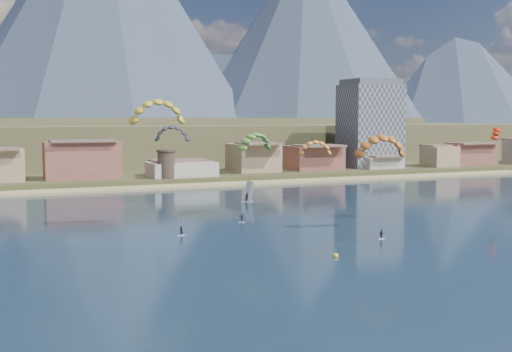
{
  "coord_description": "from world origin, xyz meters",
  "views": [
    {
      "loc": [
        -40.82,
        -66.63,
        20.02
      ],
      "look_at": [
        0.0,
        32.0,
        10.0
      ],
      "focal_mm": 43.59,
      "sensor_mm": 36.0,
      "label": 1
    }
  ],
  "objects_px": {
    "kitesurfer_yellow": "(157,108)",
    "buoy": "(336,256)",
    "windsurfer": "(248,195)",
    "watchtower": "(166,164)",
    "kitesurfer_orange": "(381,143)",
    "apartment_tower": "(370,124)",
    "kitesurfer_green": "(255,139)"
  },
  "relations": [
    {
      "from": "kitesurfer_orange",
      "to": "windsurfer",
      "type": "bearing_deg",
      "value": 101.55
    },
    {
      "from": "kitesurfer_yellow",
      "to": "kitesurfer_orange",
      "type": "relative_size",
      "value": 1.32
    },
    {
      "from": "watchtower",
      "to": "kitesurfer_yellow",
      "type": "height_order",
      "value": "kitesurfer_yellow"
    },
    {
      "from": "apartment_tower",
      "to": "windsurfer",
      "type": "distance_m",
      "value": 93.14
    },
    {
      "from": "apartment_tower",
      "to": "buoy",
      "type": "distance_m",
      "value": 144.1
    },
    {
      "from": "apartment_tower",
      "to": "buoy",
      "type": "relative_size",
      "value": 39.92
    },
    {
      "from": "apartment_tower",
      "to": "windsurfer",
      "type": "bearing_deg",
      "value": -141.03
    },
    {
      "from": "watchtower",
      "to": "windsurfer",
      "type": "distance_m",
      "value": 44.79
    },
    {
      "from": "kitesurfer_orange",
      "to": "apartment_tower",
      "type": "bearing_deg",
      "value": 58.07
    },
    {
      "from": "apartment_tower",
      "to": "kitesurfer_green",
      "type": "distance_m",
      "value": 109.1
    },
    {
      "from": "kitesurfer_orange",
      "to": "kitesurfer_yellow",
      "type": "bearing_deg",
      "value": 153.77
    },
    {
      "from": "apartment_tower",
      "to": "buoy",
      "type": "xyz_separation_m",
      "value": [
        -81.43,
        -117.56,
        -17.68
      ]
    },
    {
      "from": "watchtower",
      "to": "windsurfer",
      "type": "xyz_separation_m",
      "value": [
        8.69,
        -43.67,
        -4.81
      ]
    },
    {
      "from": "kitesurfer_green",
      "to": "windsurfer",
      "type": "height_order",
      "value": "kitesurfer_green"
    },
    {
      "from": "windsurfer",
      "to": "kitesurfer_yellow",
      "type": "bearing_deg",
      "value": -138.01
    },
    {
      "from": "kitesurfer_orange",
      "to": "kitesurfer_green",
      "type": "xyz_separation_m",
      "value": [
        -14.77,
        23.48,
        0.0
      ]
    },
    {
      "from": "apartment_tower",
      "to": "kitesurfer_yellow",
      "type": "distance_m",
      "value": 128.85
    },
    {
      "from": "kitesurfer_orange",
      "to": "kitesurfer_green",
      "type": "height_order",
      "value": "kitesurfer_orange"
    },
    {
      "from": "buoy",
      "to": "windsurfer",
      "type": "bearing_deg",
      "value": 80.4
    },
    {
      "from": "apartment_tower",
      "to": "kitesurfer_yellow",
      "type": "relative_size",
      "value": 1.28
    },
    {
      "from": "kitesurfer_green",
      "to": "watchtower",
      "type": "bearing_deg",
      "value": 92.42
    },
    {
      "from": "apartment_tower",
      "to": "watchtower",
      "type": "xyz_separation_m",
      "value": [
        -80.0,
        -14.0,
        -11.45
      ]
    },
    {
      "from": "buoy",
      "to": "kitesurfer_yellow",
      "type": "bearing_deg",
      "value": 116.48
    },
    {
      "from": "kitesurfer_yellow",
      "to": "kitesurfer_green",
      "type": "height_order",
      "value": "kitesurfer_yellow"
    },
    {
      "from": "windsurfer",
      "to": "watchtower",
      "type": "bearing_deg",
      "value": 101.26
    },
    {
      "from": "windsurfer",
      "to": "buoy",
      "type": "xyz_separation_m",
      "value": [
        -10.12,
        -59.88,
        -1.42
      ]
    },
    {
      "from": "kitesurfer_orange",
      "to": "windsurfer",
      "type": "xyz_separation_m",
      "value": [
        -8.74,
        42.73,
        -14.05
      ]
    },
    {
      "from": "kitesurfer_orange",
      "to": "windsurfer",
      "type": "height_order",
      "value": "kitesurfer_orange"
    },
    {
      "from": "kitesurfer_yellow",
      "to": "buoy",
      "type": "xyz_separation_m",
      "value": [
        17.46,
        -35.06,
        -21.64
      ]
    },
    {
      "from": "apartment_tower",
      "to": "windsurfer",
      "type": "height_order",
      "value": "apartment_tower"
    },
    {
      "from": "watchtower",
      "to": "kitesurfer_orange",
      "type": "relative_size",
      "value": 0.45
    },
    {
      "from": "watchtower",
      "to": "apartment_tower",
      "type": "bearing_deg",
      "value": 9.93
    }
  ]
}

